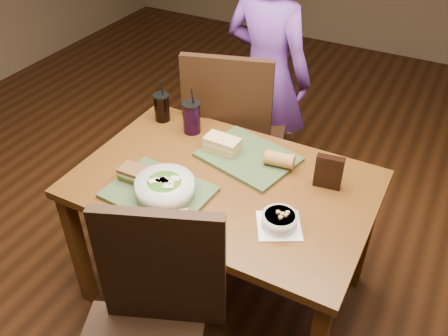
{
  "coord_description": "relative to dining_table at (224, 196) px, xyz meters",
  "views": [
    {
      "loc": [
        0.76,
        -1.44,
        2.07
      ],
      "look_at": [
        0.0,
        0.0,
        0.82
      ],
      "focal_mm": 38.0,
      "sensor_mm": 36.0,
      "label": 1
    }
  ],
  "objects": [
    {
      "name": "sandwich_near",
      "position": [
        -0.34,
        -0.19,
        0.14
      ],
      "size": [
        0.12,
        0.09,
        0.06
      ],
      "color": "#593819",
      "rests_on": "tray_near"
    },
    {
      "name": "baguette_near",
      "position": [
        -0.04,
        -0.34,
        0.14
      ],
      "size": [
        0.12,
        0.12,
        0.06
      ],
      "primitive_type": "cylinder",
      "rotation": [
        0.0,
        1.57,
        0.78
      ],
      "color": "#AD7533",
      "rests_on": "tray_near"
    },
    {
      "name": "tray_far",
      "position": [
        0.02,
        0.2,
        0.1
      ],
      "size": [
        0.48,
        0.41,
        0.02
      ],
      "primitive_type": "cube",
      "rotation": [
        0.0,
        0.0,
        -0.24
      ],
      "color": "#394C29",
      "rests_on": "dining_table"
    },
    {
      "name": "diner",
      "position": [
        -0.23,
        0.98,
        0.12
      ],
      "size": [
        0.61,
        0.44,
        1.55
      ],
      "primitive_type": "imported",
      "rotation": [
        0.0,
        0.0,
        3.01
      ],
      "color": "#663592",
      "rests_on": "ground"
    },
    {
      "name": "ground",
      "position": [
        0.0,
        0.0,
        -0.66
      ],
      "size": [
        6.0,
        6.0,
        0.0
      ],
      "primitive_type": "plane",
      "color": "#381C0B",
      "rests_on": "ground"
    },
    {
      "name": "dining_table",
      "position": [
        0.0,
        0.0,
        0.0
      ],
      "size": [
        1.3,
        0.85,
        0.75
      ],
      "color": "#5B3412",
      "rests_on": "ground"
    },
    {
      "name": "cup_cola",
      "position": [
        -0.52,
        0.3,
        0.17
      ],
      "size": [
        0.08,
        0.08,
        0.23
      ],
      "color": "black",
      "rests_on": "dining_table"
    },
    {
      "name": "salad_bowl",
      "position": [
        -0.16,
        -0.22,
        0.15
      ],
      "size": [
        0.25,
        0.25,
        0.08
      ],
      "color": "silver",
      "rests_on": "tray_near"
    },
    {
      "name": "cup_berry",
      "position": [
        -0.33,
        0.28,
        0.17
      ],
      "size": [
        0.09,
        0.09,
        0.25
      ],
      "color": "black",
      "rests_on": "dining_table"
    },
    {
      "name": "tray_near",
      "position": [
        -0.2,
        -0.21,
        0.1
      ],
      "size": [
        0.44,
        0.35,
        0.02
      ],
      "primitive_type": "cube",
      "rotation": [
        0.0,
        0.0,
        -0.07
      ],
      "color": "#394C29",
      "rests_on": "dining_table"
    },
    {
      "name": "soup_bowl",
      "position": [
        0.32,
        -0.15,
        0.12
      ],
      "size": [
        0.23,
        0.23,
        0.07
      ],
      "color": "white",
      "rests_on": "dining_table"
    },
    {
      "name": "sandwich_far",
      "position": [
        -0.11,
        0.18,
        0.14
      ],
      "size": [
        0.17,
        0.1,
        0.07
      ],
      "color": "tan",
      "rests_on": "tray_far"
    },
    {
      "name": "baguette_far",
      "position": [
        0.18,
        0.19,
        0.14
      ],
      "size": [
        0.14,
        0.08,
        0.07
      ],
      "primitive_type": "cylinder",
      "rotation": [
        0.0,
        1.57,
        0.14
      ],
      "color": "#AD7533",
      "rests_on": "tray_far"
    },
    {
      "name": "chair_far",
      "position": [
        -0.23,
        0.59,
        -0.05
      ],
      "size": [
        0.59,
        0.6,
        1.09
      ],
      "color": "black",
      "rests_on": "ground"
    },
    {
      "name": "chip_bag",
      "position": [
        0.41,
        0.18,
        0.17
      ],
      "size": [
        0.12,
        0.05,
        0.16
      ],
      "primitive_type": "cube",
      "rotation": [
        0.0,
        0.0,
        0.14
      ],
      "color": "black",
      "rests_on": "dining_table"
    },
    {
      "name": "chair_near",
      "position": [
        0.05,
        -0.68,
        -0.08
      ],
      "size": [
        0.59,
        0.61,
        1.05
      ],
      "color": "black",
      "rests_on": "ground"
    }
  ]
}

